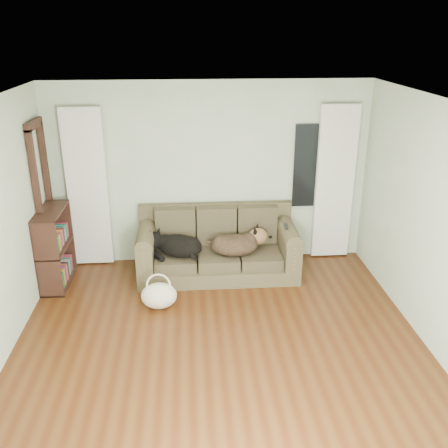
{
  "coord_description": "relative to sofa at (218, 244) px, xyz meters",
  "views": [
    {
      "loc": [
        -0.3,
        -4.31,
        3.26
      ],
      "look_at": [
        0.14,
        1.6,
        0.89
      ],
      "focal_mm": 40.0,
      "sensor_mm": 36.0,
      "label": 1
    }
  ],
  "objects": [
    {
      "name": "curtain_right",
      "position": [
        1.72,
        0.45,
        0.7
      ],
      "size": [
        0.55,
        0.08,
        2.25
      ],
      "primitive_type": "cube",
      "color": "white",
      "rests_on": "ground"
    },
    {
      "name": "bookshelf",
      "position": [
        -2.17,
        -0.12,
        0.05
      ],
      "size": [
        0.41,
        0.87,
        1.05
      ],
      "primitive_type": "cube",
      "rotation": [
        0.0,
        0.0,
        -0.11
      ],
      "color": "black",
      "rests_on": "floor"
    },
    {
      "name": "dog_shepherd",
      "position": [
        0.26,
        -0.11,
        0.04
      ],
      "size": [
        0.69,
        0.5,
        0.3
      ],
      "primitive_type": "ellipsoid",
      "rotation": [
        0.0,
        0.0,
        3.1
      ],
      "color": "black",
      "rests_on": "sofa"
    },
    {
      "name": "curtain_left",
      "position": [
        -1.78,
        0.45,
        0.7
      ],
      "size": [
        0.55,
        0.08,
        2.25
      ],
      "primitive_type": "cube",
      "color": "white",
      "rests_on": "ground"
    },
    {
      "name": "tote_bag",
      "position": [
        -0.78,
        -0.87,
        -0.29
      ],
      "size": [
        0.54,
        0.48,
        0.32
      ],
      "primitive_type": "ellipsoid",
      "rotation": [
        0.0,
        0.0,
        -0.38
      ],
      "color": "beige",
      "rests_on": "floor"
    },
    {
      "name": "door_casing",
      "position": [
        -2.28,
        0.07,
        0.6
      ],
      "size": [
        0.07,
        0.6,
        2.1
      ],
      "primitive_type": "cube",
      "color": "black",
      "rests_on": "ground"
    },
    {
      "name": "sofa",
      "position": [
        0.0,
        0.0,
        0.0
      ],
      "size": [
        2.18,
        0.94,
        0.89
      ],
      "primitive_type": "cube",
      "color": "#3A2E22",
      "rests_on": "floor"
    },
    {
      "name": "ceiling",
      "position": [
        -0.08,
        -1.97,
        2.15
      ],
      "size": [
        5.0,
        5.0,
        0.0
      ],
      "primitive_type": "plane",
      "color": "white",
      "rests_on": "ground"
    },
    {
      "name": "dog_black_lab",
      "position": [
        -0.57,
        -0.09,
        0.03
      ],
      "size": [
        0.8,
        0.74,
        0.28
      ],
      "primitive_type": "ellipsoid",
      "rotation": [
        0.0,
        0.0,
        -0.57
      ],
      "color": "black",
      "rests_on": "sofa"
    },
    {
      "name": "window_pane",
      "position": [
        1.37,
        0.5,
        0.95
      ],
      "size": [
        0.5,
        0.03,
        1.2
      ],
      "primitive_type": "cube",
      "color": "black",
      "rests_on": "wall_back"
    },
    {
      "name": "floor",
      "position": [
        -0.08,
        -1.97,
        -0.45
      ],
      "size": [
        5.0,
        5.0,
        0.0
      ],
      "primitive_type": "plane",
      "color": "#411E0B",
      "rests_on": "ground"
    },
    {
      "name": "wall_back",
      "position": [
        -0.08,
        0.53,
        0.85
      ],
      "size": [
        4.5,
        0.04,
        2.6
      ],
      "primitive_type": "cube",
      "color": "beige",
      "rests_on": "ground"
    },
    {
      "name": "tv_remote",
      "position": [
        0.92,
        -0.1,
        0.28
      ],
      "size": [
        0.07,
        0.19,
        0.02
      ],
      "primitive_type": "cube",
      "rotation": [
        0.0,
        0.0,
        -0.11
      ],
      "color": "black",
      "rests_on": "sofa"
    }
  ]
}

